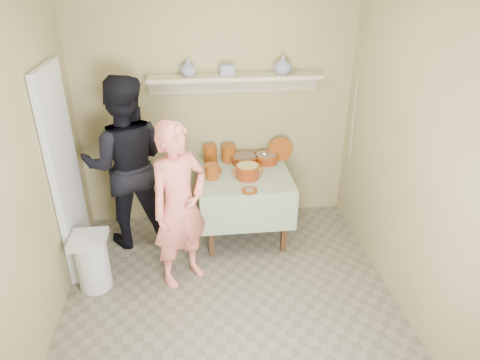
{
  "coord_description": "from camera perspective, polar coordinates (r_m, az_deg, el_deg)",
  "views": [
    {
      "loc": [
        -0.25,
        -2.77,
        2.75
      ],
      "look_at": [
        0.15,
        0.75,
        0.95
      ],
      "focal_mm": 32.0,
      "sensor_mm": 36.0,
      "label": 1
    }
  ],
  "objects": [
    {
      "name": "ground",
      "position": [
        3.91,
        -0.98,
        -17.77
      ],
      "size": [
        3.5,
        3.5,
        0.0
      ],
      "primitive_type": "plane",
      "color": "#6F6957",
      "rests_on": "ground"
    },
    {
      "name": "tile_panel",
      "position": [
        4.28,
        -22.28,
        0.69
      ],
      "size": [
        0.06,
        0.7,
        2.0
      ],
      "primitive_type": "cube",
      "color": "silver",
      "rests_on": "ground"
    },
    {
      "name": "plate_stack_a",
      "position": [
        4.76,
        -4.01,
        3.5
      ],
      "size": [
        0.15,
        0.15,
        0.2
      ],
      "primitive_type": "cylinder",
      "color": "#732F0A",
      "rests_on": "serving_table"
    },
    {
      "name": "plate_stack_b",
      "position": [
        4.78,
        -1.54,
        3.59
      ],
      "size": [
        0.16,
        0.16,
        0.19
      ],
      "primitive_type": "cylinder",
      "color": "#732F0A",
      "rests_on": "serving_table"
    },
    {
      "name": "bowl_stack",
      "position": [
        4.4,
        -3.76,
        1.15
      ],
      "size": [
        0.15,
        0.15,
        0.15
      ],
      "primitive_type": "cylinder",
      "color": "#732F0A",
      "rests_on": "serving_table"
    },
    {
      "name": "empty_bowl",
      "position": [
        4.54,
        -3.42,
        1.22
      ],
      "size": [
        0.15,
        0.15,
        0.04
      ],
      "primitive_type": "cylinder",
      "color": "#732F0A",
      "rests_on": "serving_table"
    },
    {
      "name": "propped_lid",
      "position": [
        4.82,
        5.39,
        4.0
      ],
      "size": [
        0.29,
        0.09,
        0.29
      ],
      "primitive_type": "cylinder",
      "rotation": [
        1.43,
        0.0,
        0.09
      ],
      "color": "#732F0A",
      "rests_on": "serving_table"
    },
    {
      "name": "vase_right",
      "position": [
        4.57,
        5.73,
        15.06
      ],
      "size": [
        0.23,
        0.23,
        0.2
      ],
      "primitive_type": "imported",
      "rotation": [
        0.0,
        0.0,
        -0.28
      ],
      "color": "navy",
      "rests_on": "wall_shelf"
    },
    {
      "name": "vase_left",
      "position": [
        4.5,
        -6.96,
        14.67
      ],
      "size": [
        0.21,
        0.21,
        0.17
      ],
      "primitive_type": "imported",
      "rotation": [
        0.0,
        0.0,
        0.33
      ],
      "color": "navy",
      "rests_on": "wall_shelf"
    },
    {
      "name": "ceramic_box",
      "position": [
        4.52,
        -1.75,
        14.46
      ],
      "size": [
        0.16,
        0.12,
        0.11
      ],
      "primitive_type": "cube",
      "rotation": [
        0.0,
        0.0,
        0.1
      ],
      "color": "navy",
      "rests_on": "wall_shelf"
    },
    {
      "name": "person_cook",
      "position": [
        3.88,
        -8.04,
        -3.49
      ],
      "size": [
        0.7,
        0.65,
        1.6
      ],
      "primitive_type": "imported",
      "rotation": [
        0.0,
        0.0,
        0.62
      ],
      "color": "#F57A69",
      "rests_on": "ground"
    },
    {
      "name": "person_helper",
      "position": [
        4.53,
        -14.91,
        2.09
      ],
      "size": [
        0.93,
        0.74,
        1.83
      ],
      "primitive_type": "imported",
      "rotation": [
        0.0,
        0.0,
        -3.09
      ],
      "color": "black",
      "rests_on": "ground"
    },
    {
      "name": "room_shell",
      "position": [
        3.0,
        -1.22,
        4.65
      ],
      "size": [
        3.04,
        3.54,
        2.62
      ],
      "color": "tan",
      "rests_on": "ground"
    },
    {
      "name": "serving_table",
      "position": [
        4.59,
        0.49,
        -0.39
      ],
      "size": [
        0.97,
        0.97,
        0.76
      ],
      "color": "#4C2D16",
      "rests_on": "ground"
    },
    {
      "name": "cazuela_meat_a",
      "position": [
        4.73,
        0.63,
        2.85
      ],
      "size": [
        0.3,
        0.3,
        0.1
      ],
      "color": "#651E0A",
      "rests_on": "serving_table"
    },
    {
      "name": "cazuela_meat_b",
      "position": [
        4.76,
        3.49,
        3.01
      ],
      "size": [
        0.28,
        0.28,
        0.1
      ],
      "color": "#651E0A",
      "rests_on": "serving_table"
    },
    {
      "name": "ladle",
      "position": [
        4.72,
        3.28,
        3.46
      ],
      "size": [
        0.08,
        0.26,
        0.19
      ],
      "color": "silver",
      "rests_on": "cazuela_meat_b"
    },
    {
      "name": "cazuela_rice",
      "position": [
        4.4,
        1.02,
        1.29
      ],
      "size": [
        0.33,
        0.25,
        0.14
      ],
      "color": "#651E0A",
      "rests_on": "serving_table"
    },
    {
      "name": "front_plate",
      "position": [
        4.16,
        1.25,
        -1.41
      ],
      "size": [
        0.16,
        0.16,
        0.03
      ],
      "color": "#732F0A",
      "rests_on": "serving_table"
    },
    {
      "name": "wall_shelf",
      "position": [
        4.57,
        -0.69,
        13.33
      ],
      "size": [
        1.8,
        0.25,
        0.21
      ],
      "color": "#BFB48E",
      "rests_on": "room_shell"
    },
    {
      "name": "trash_bin",
      "position": [
        4.25,
        -19.07,
        -10.24
      ],
      "size": [
        0.32,
        0.32,
        0.56
      ],
      "color": "silver",
      "rests_on": "ground"
    },
    {
      "name": "electrical_cord",
      "position": [
        4.82,
        14.9,
        7.92
      ],
      "size": [
        0.01,
        0.05,
        0.9
      ],
      "color": "silver",
      "rests_on": "wall_shelf"
    }
  ]
}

